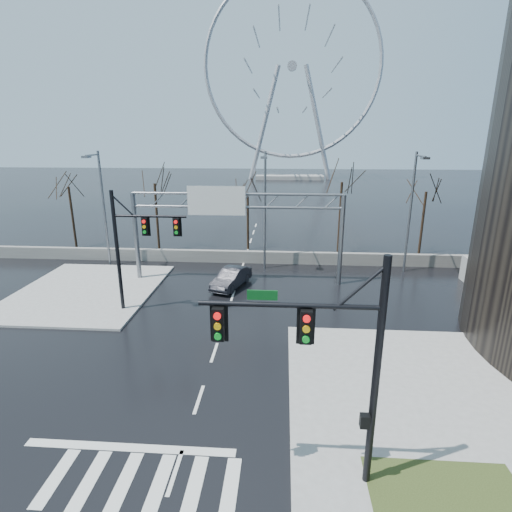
# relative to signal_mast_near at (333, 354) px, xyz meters

# --- Properties ---
(ground) EXTENTS (260.00, 260.00, 0.00)m
(ground) POSITION_rel_signal_mast_near_xyz_m (-5.14, 4.04, -4.87)
(ground) COLOR black
(ground) RESTS_ON ground
(sidewalk_right_ext) EXTENTS (12.00, 10.00, 0.15)m
(sidewalk_right_ext) POSITION_rel_signal_mast_near_xyz_m (4.86, 6.04, -4.80)
(sidewalk_right_ext) COLOR gray
(sidewalk_right_ext) RESTS_ON ground
(sidewalk_far) EXTENTS (10.00, 12.00, 0.15)m
(sidewalk_far) POSITION_rel_signal_mast_near_xyz_m (-16.14, 16.04, -4.80)
(sidewalk_far) COLOR gray
(sidewalk_far) RESTS_ON ground
(grass_strip) EXTENTS (5.00, 4.00, 0.02)m
(grass_strip) POSITION_rel_signal_mast_near_xyz_m (3.86, -0.96, -4.72)
(grass_strip) COLOR #303A18
(grass_strip) RESTS_ON sidewalk_near
(barrier_wall) EXTENTS (52.00, 0.50, 1.10)m
(barrier_wall) POSITION_rel_signal_mast_near_xyz_m (-5.14, 24.04, -4.32)
(barrier_wall) COLOR slate
(barrier_wall) RESTS_ON ground
(signal_mast_near) EXTENTS (5.52, 0.41, 8.00)m
(signal_mast_near) POSITION_rel_signal_mast_near_xyz_m (0.00, 0.00, 0.00)
(signal_mast_near) COLOR black
(signal_mast_near) RESTS_ON ground
(signal_mast_far) EXTENTS (4.72, 0.41, 8.00)m
(signal_mast_far) POSITION_rel_signal_mast_near_xyz_m (-11.01, 13.00, -0.04)
(signal_mast_far) COLOR black
(signal_mast_far) RESTS_ON ground
(sign_gantry) EXTENTS (16.36, 0.40, 7.60)m
(sign_gantry) POSITION_rel_signal_mast_near_xyz_m (-5.52, 19.00, 0.31)
(sign_gantry) COLOR slate
(sign_gantry) RESTS_ON ground
(streetlight_left) EXTENTS (0.50, 2.55, 10.00)m
(streetlight_left) POSITION_rel_signal_mast_near_xyz_m (-17.14, 22.20, 1.01)
(streetlight_left) COLOR slate
(streetlight_left) RESTS_ON ground
(streetlight_mid) EXTENTS (0.50, 2.55, 10.00)m
(streetlight_mid) POSITION_rel_signal_mast_near_xyz_m (-3.14, 22.20, 1.01)
(streetlight_mid) COLOR slate
(streetlight_mid) RESTS_ON ground
(streetlight_right) EXTENTS (0.50, 2.55, 10.00)m
(streetlight_right) POSITION_rel_signal_mast_near_xyz_m (8.86, 22.20, 1.01)
(streetlight_right) COLOR slate
(streetlight_right) RESTS_ON ground
(tree_far_left) EXTENTS (3.50, 3.50, 7.00)m
(tree_far_left) POSITION_rel_signal_mast_near_xyz_m (-23.14, 28.04, 0.70)
(tree_far_left) COLOR black
(tree_far_left) RESTS_ON ground
(tree_left) EXTENTS (3.75, 3.75, 7.50)m
(tree_left) POSITION_rel_signal_mast_near_xyz_m (-14.14, 27.54, 1.10)
(tree_left) COLOR black
(tree_left) RESTS_ON ground
(tree_center) EXTENTS (3.25, 3.25, 6.50)m
(tree_center) POSITION_rel_signal_mast_near_xyz_m (-5.14, 28.54, 0.30)
(tree_center) COLOR black
(tree_center) RESTS_ON ground
(tree_right) EXTENTS (3.90, 3.90, 7.80)m
(tree_right) POSITION_rel_signal_mast_near_xyz_m (3.86, 27.54, 1.34)
(tree_right) COLOR black
(tree_right) RESTS_ON ground
(tree_far_right) EXTENTS (3.40, 3.40, 6.80)m
(tree_far_right) POSITION_rel_signal_mast_near_xyz_m (11.86, 28.04, 0.54)
(tree_far_right) COLOR black
(tree_far_right) RESTS_ON ground
(ferris_wheel) EXTENTS (45.00, 6.00, 50.91)m
(ferris_wheel) POSITION_rel_signal_mast_near_xyz_m (-0.14, 99.04, 21.26)
(ferris_wheel) COLOR gray
(ferris_wheel) RESTS_ON ground
(car) EXTENTS (2.93, 4.69, 1.46)m
(car) POSITION_rel_signal_mast_near_xyz_m (-5.48, 17.79, -4.14)
(car) COLOR black
(car) RESTS_ON ground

